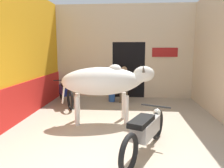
{
  "coord_description": "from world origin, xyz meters",
  "views": [
    {
      "loc": [
        0.24,
        -2.61,
        1.81
      ],
      "look_at": [
        -0.18,
        2.46,
        0.98
      ],
      "focal_mm": 35.0,
      "sensor_mm": 36.0,
      "label": 1
    }
  ],
  "objects_px": {
    "motorcycle_near": "(146,130)",
    "shopkeeper_seated": "(124,83)",
    "cow": "(105,81)",
    "plastic_stool": "(112,95)",
    "motorcycle_far": "(65,92)"
  },
  "relations": [
    {
      "from": "motorcycle_far",
      "to": "shopkeeper_seated",
      "type": "height_order",
      "value": "shopkeeper_seated"
    },
    {
      "from": "motorcycle_far",
      "to": "plastic_stool",
      "type": "xyz_separation_m",
      "value": [
        1.47,
        0.57,
        -0.2
      ]
    },
    {
      "from": "motorcycle_near",
      "to": "shopkeeper_seated",
      "type": "distance_m",
      "value": 3.78
    },
    {
      "from": "plastic_stool",
      "to": "motorcycle_near",
      "type": "bearing_deg",
      "value": -76.59
    },
    {
      "from": "cow",
      "to": "shopkeeper_seated",
      "type": "relative_size",
      "value": 1.92
    },
    {
      "from": "motorcycle_far",
      "to": "plastic_stool",
      "type": "bearing_deg",
      "value": 21.17
    },
    {
      "from": "cow",
      "to": "shopkeeper_seated",
      "type": "height_order",
      "value": "cow"
    },
    {
      "from": "shopkeeper_seated",
      "to": "plastic_stool",
      "type": "xyz_separation_m",
      "value": [
        -0.42,
        0.02,
        -0.41
      ]
    },
    {
      "from": "motorcycle_near",
      "to": "shopkeeper_seated",
      "type": "xyz_separation_m",
      "value": [
        -0.48,
        3.74,
        0.22
      ]
    },
    {
      "from": "motorcycle_near",
      "to": "shopkeeper_seated",
      "type": "bearing_deg",
      "value": 97.33
    },
    {
      "from": "cow",
      "to": "motorcycle_far",
      "type": "distance_m",
      "value": 2.24
    },
    {
      "from": "motorcycle_near",
      "to": "shopkeeper_seated",
      "type": "height_order",
      "value": "shopkeeper_seated"
    },
    {
      "from": "cow",
      "to": "shopkeeper_seated",
      "type": "bearing_deg",
      "value": 79.42
    },
    {
      "from": "cow",
      "to": "shopkeeper_seated",
      "type": "distance_m",
      "value": 2.19
    },
    {
      "from": "motorcycle_far",
      "to": "plastic_stool",
      "type": "height_order",
      "value": "motorcycle_far"
    }
  ]
}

